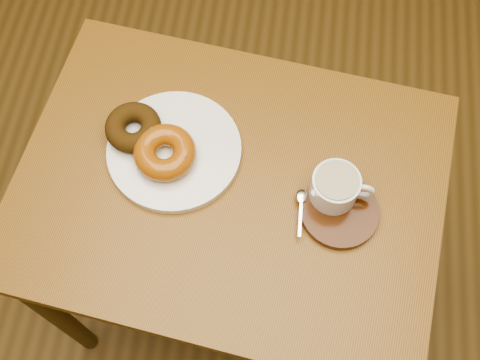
# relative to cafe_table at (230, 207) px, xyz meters

# --- Properties ---
(ground) EXTENTS (6.00, 6.00, 0.00)m
(ground) POSITION_rel_cafe_table_xyz_m (-0.23, 0.05, -0.61)
(ground) COLOR brown
(ground) RESTS_ON ground
(cafe_table) EXTENTS (0.84, 0.67, 0.73)m
(cafe_table) POSITION_rel_cafe_table_xyz_m (0.00, 0.00, 0.00)
(cafe_table) COLOR brown
(cafe_table) RESTS_ON ground
(donut_plate) EXTENTS (0.32, 0.32, 0.02)m
(donut_plate) POSITION_rel_cafe_table_xyz_m (-0.11, 0.05, 0.12)
(donut_plate) COLOR silver
(donut_plate) RESTS_ON cafe_table
(donut_cinnamon) EXTENTS (0.13, 0.13, 0.04)m
(donut_cinnamon) POSITION_rel_cafe_table_xyz_m (-0.19, 0.07, 0.15)
(donut_cinnamon) COLOR #38240B
(donut_cinnamon) RESTS_ON donut_plate
(donut_caramel) EXTENTS (0.13, 0.13, 0.04)m
(donut_caramel) POSITION_rel_cafe_table_xyz_m (-0.12, 0.03, 0.15)
(donut_caramel) COLOR #955010
(donut_caramel) RESTS_ON donut_plate
(saucer) EXTENTS (0.15, 0.15, 0.01)m
(saucer) POSITION_rel_cafe_table_xyz_m (0.20, -0.03, 0.12)
(saucer) COLOR #341707
(saucer) RESTS_ON cafe_table
(coffee_cup) EXTENTS (0.11, 0.08, 0.06)m
(coffee_cup) POSITION_rel_cafe_table_xyz_m (0.19, -0.00, 0.16)
(coffee_cup) COLOR silver
(coffee_cup) RESTS_ON saucer
(teaspoon) EXTENTS (0.02, 0.09, 0.01)m
(teaspoon) POSITION_rel_cafe_table_xyz_m (0.13, -0.02, 0.13)
(teaspoon) COLOR silver
(teaspoon) RESTS_ON saucer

